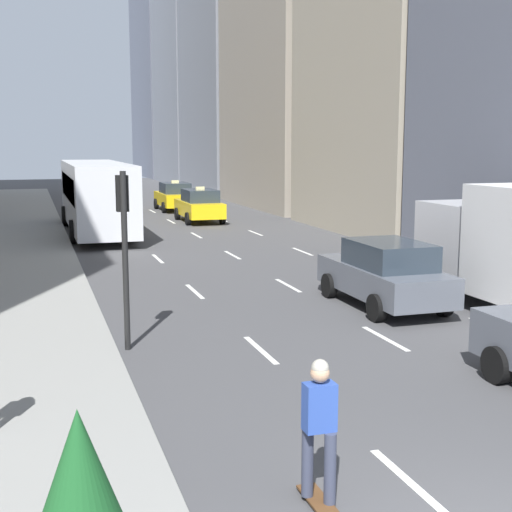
{
  "coord_description": "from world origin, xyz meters",
  "views": [
    {
      "loc": [
        -4.5,
        -5.23,
        4.15
      ],
      "look_at": [
        0.44,
        10.32,
        1.54
      ],
      "focal_mm": 50.0,
      "sensor_mm": 36.0,
      "label": 1
    }
  ],
  "objects_px": {
    "sedan_silver_behind": "(385,273)",
    "city_bus": "(96,195)",
    "skateboarder": "(319,425)",
    "taxi_lead": "(199,205)",
    "taxi_second": "(175,196)",
    "traffic_light_pole": "(124,231)"
  },
  "relations": [
    {
      "from": "taxi_second",
      "to": "city_bus",
      "type": "distance_m",
      "value": 11.42
    },
    {
      "from": "taxi_lead",
      "to": "skateboarder",
      "type": "height_order",
      "value": "taxi_lead"
    },
    {
      "from": "sedan_silver_behind",
      "to": "skateboarder",
      "type": "bearing_deg",
      "value": -121.91
    },
    {
      "from": "traffic_light_pole",
      "to": "taxi_lead",
      "type": "bearing_deg",
      "value": 73.22
    },
    {
      "from": "taxi_second",
      "to": "skateboarder",
      "type": "distance_m",
      "value": 36.55
    },
    {
      "from": "taxi_lead",
      "to": "skateboarder",
      "type": "xyz_separation_m",
      "value": [
        -5.48,
        -29.45,
        0.08
      ]
    },
    {
      "from": "taxi_lead",
      "to": "traffic_light_pole",
      "type": "distance_m",
      "value": 23.43
    },
    {
      "from": "sedan_silver_behind",
      "to": "taxi_second",
      "type": "bearing_deg",
      "value": 90.0
    },
    {
      "from": "taxi_lead",
      "to": "traffic_light_pole",
      "type": "height_order",
      "value": "traffic_light_pole"
    },
    {
      "from": "taxi_second",
      "to": "traffic_light_pole",
      "type": "relative_size",
      "value": 1.22
    },
    {
      "from": "taxi_lead",
      "to": "sedan_silver_behind",
      "type": "distance_m",
      "value": 20.64
    },
    {
      "from": "sedan_silver_behind",
      "to": "traffic_light_pole",
      "type": "height_order",
      "value": "traffic_light_pole"
    },
    {
      "from": "taxi_lead",
      "to": "skateboarder",
      "type": "distance_m",
      "value": 29.96
    },
    {
      "from": "skateboarder",
      "to": "traffic_light_pole",
      "type": "distance_m",
      "value": 7.33
    },
    {
      "from": "sedan_silver_behind",
      "to": "city_bus",
      "type": "bearing_deg",
      "value": 107.85
    },
    {
      "from": "city_bus",
      "to": "skateboarder",
      "type": "height_order",
      "value": "city_bus"
    },
    {
      "from": "traffic_light_pole",
      "to": "skateboarder",
      "type": "bearing_deg",
      "value": -79.85
    },
    {
      "from": "city_bus",
      "to": "skateboarder",
      "type": "relative_size",
      "value": 6.65
    },
    {
      "from": "taxi_second",
      "to": "traffic_light_pole",
      "type": "height_order",
      "value": "traffic_light_pole"
    },
    {
      "from": "taxi_lead",
      "to": "taxi_second",
      "type": "bearing_deg",
      "value": 90.0
    },
    {
      "from": "skateboarder",
      "to": "traffic_light_pole",
      "type": "xyz_separation_m",
      "value": [
        -1.27,
        7.07,
        1.45
      ]
    },
    {
      "from": "sedan_silver_behind",
      "to": "city_bus",
      "type": "relative_size",
      "value": 0.38
    }
  ]
}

